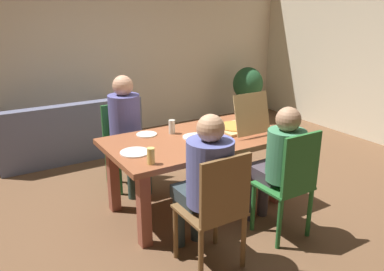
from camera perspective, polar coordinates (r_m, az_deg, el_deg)
ground_plane at (r=4.02m, az=0.76°, el=-10.19°), size 20.00×20.00×0.00m
back_wall at (r=6.03m, az=-13.46°, el=12.88°), size 6.63×0.12×2.77m
side_wall_right at (r=6.45m, az=22.93°, el=12.31°), size 0.12×4.63×2.77m
dining_table at (r=3.75m, az=0.80°, el=-1.82°), size 1.74×0.97×0.73m
chair_0 at (r=3.36m, az=14.37°, el=-6.60°), size 0.41×0.39×0.98m
person_0 at (r=3.40m, az=12.74°, el=-3.44°), size 0.32×0.53×1.16m
chair_1 at (r=4.39m, az=-10.06°, el=-1.10°), size 0.40×0.44×0.90m
person_1 at (r=4.19m, az=-9.55°, el=1.67°), size 0.34×0.55×1.25m
chair_2 at (r=2.89m, az=3.65°, el=-10.54°), size 0.44×0.43×0.96m
person_2 at (r=2.91m, az=2.03°, el=-6.11°), size 0.35×0.55×1.22m
pizza_box_0 at (r=3.94m, az=6.84°, el=1.53°), size 0.40×0.50×0.42m
plate_0 at (r=3.70m, az=0.55°, el=-0.20°), size 0.25×0.25×0.03m
plate_1 at (r=3.36m, az=-8.40°, el=-2.46°), size 0.26×0.26×0.01m
plate_2 at (r=3.81m, az=-6.70°, el=0.17°), size 0.20×0.20×0.01m
plate_3 at (r=3.48m, az=3.46°, el=-1.55°), size 0.22×0.22×0.01m
drinking_glass_0 at (r=3.10m, az=-6.06°, el=-3.02°), size 0.06×0.06×0.14m
drinking_glass_1 at (r=3.82m, az=-2.98°, el=1.29°), size 0.06×0.06×0.14m
couch at (r=5.49m, az=-17.73°, el=0.15°), size 1.82×0.88×0.77m
potted_plant at (r=6.83m, az=8.18°, el=6.60°), size 0.52×0.52×0.93m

